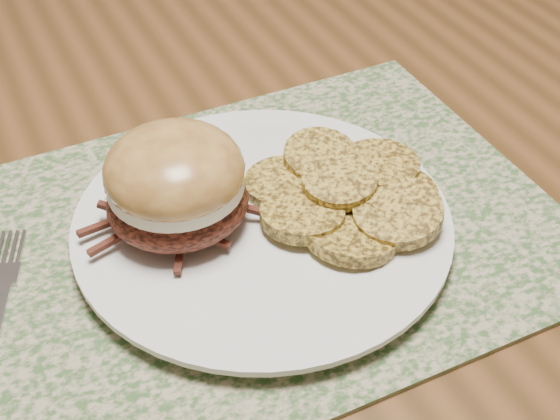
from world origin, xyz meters
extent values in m
cube|color=brown|center=(0.00, 0.00, 0.73)|extent=(1.50, 0.90, 0.04)
cylinder|color=brown|center=(0.69, 0.39, 0.35)|extent=(0.06, 0.06, 0.71)
cube|color=#38562C|center=(0.08, -0.09, 0.75)|extent=(0.45, 0.33, 0.00)
cylinder|color=silver|center=(0.08, -0.10, 0.76)|extent=(0.26, 0.26, 0.02)
ellipsoid|color=black|center=(0.02, -0.08, 0.79)|extent=(0.11, 0.10, 0.04)
cylinder|color=beige|center=(0.02, -0.08, 0.81)|extent=(0.10, 0.10, 0.01)
ellipsoid|color=#A47435|center=(0.02, -0.08, 0.82)|extent=(0.10, 0.10, 0.05)
cylinder|color=#B49335|center=(0.11, -0.07, 0.77)|extent=(0.07, 0.07, 0.01)
cylinder|color=#B49335|center=(0.15, -0.07, 0.78)|extent=(0.08, 0.08, 0.02)
cylinder|color=#B49335|center=(0.17, -0.09, 0.77)|extent=(0.10, 0.10, 0.02)
cylinder|color=#B49335|center=(0.10, -0.12, 0.78)|extent=(0.09, 0.09, 0.02)
cylinder|color=#B49335|center=(0.14, -0.10, 0.79)|extent=(0.07, 0.07, 0.02)
cylinder|color=#B49335|center=(0.18, -0.13, 0.78)|extent=(0.08, 0.08, 0.01)
cylinder|color=#B49335|center=(0.13, -0.14, 0.77)|extent=(0.09, 0.09, 0.02)
cylinder|color=#B49335|center=(0.16, -0.15, 0.78)|extent=(0.09, 0.09, 0.02)
cylinder|color=#B49335|center=(0.18, -0.10, 0.78)|extent=(0.08, 0.08, 0.01)
cube|color=#B9B8BF|center=(-0.10, -0.06, 0.76)|extent=(0.03, 0.03, 0.00)
camera|label=1|loc=(-0.09, -0.48, 1.15)|focal=50.00mm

